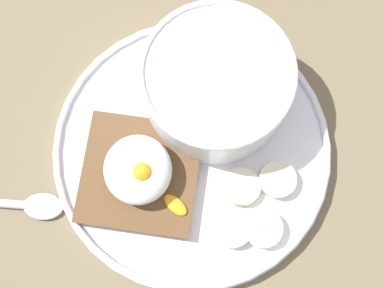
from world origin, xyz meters
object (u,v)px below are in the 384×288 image
at_px(oatmeal_bowl, 216,85).
at_px(banana_slice_front, 241,187).
at_px(toast_slice, 140,174).
at_px(banana_slice_back, 277,179).
at_px(banana_slice_left, 263,229).
at_px(banana_slice_right, 233,228).
at_px(spoon, 14,204).
at_px(poached_egg, 138,170).

relative_size(oatmeal_bowl, banana_slice_front, 2.72).
relative_size(toast_slice, banana_slice_front, 2.68).
relative_size(toast_slice, banana_slice_back, 3.01).
height_order(banana_slice_left, banana_slice_right, same).
height_order(toast_slice, banana_slice_right, same).
relative_size(toast_slice, spoon, 1.09).
bearing_deg(oatmeal_bowl, banana_slice_back, 21.96).
bearing_deg(oatmeal_bowl, banana_slice_right, -5.77).
bearing_deg(banana_slice_right, oatmeal_bowl, 174.23).
bearing_deg(banana_slice_right, banana_slice_back, 124.52).
height_order(banana_slice_back, spoon, banana_slice_back).
height_order(oatmeal_bowl, poached_egg, oatmeal_bowl).
bearing_deg(banana_slice_front, oatmeal_bowl, -177.72).
xyz_separation_m(banana_slice_back, spoon, (-0.03, -0.23, -0.01)).
height_order(banana_slice_left, banana_slice_back, same).
relative_size(poached_egg, banana_slice_left, 1.65).
bearing_deg(banana_slice_front, toast_slice, -109.47).
bearing_deg(banana_slice_left, banana_slice_front, -166.42).
relative_size(banana_slice_right, spoon, 0.41).
height_order(toast_slice, banana_slice_left, same).
relative_size(oatmeal_bowl, poached_egg, 1.69).
bearing_deg(poached_egg, toast_slice, -144.22).
distance_m(toast_slice, banana_slice_back, 0.12).
bearing_deg(banana_slice_left, banana_slice_right, -103.03).
relative_size(banana_slice_front, banana_slice_back, 1.12).
bearing_deg(banana_slice_left, banana_slice_back, 149.72).
bearing_deg(banana_slice_right, poached_egg, -132.58).
relative_size(banana_slice_left, banana_slice_right, 0.98).
bearing_deg(spoon, banana_slice_back, 82.60).
height_order(oatmeal_bowl, banana_slice_left, oatmeal_bowl).
distance_m(toast_slice, banana_slice_left, 0.12).
height_order(banana_slice_front, banana_slice_left, banana_slice_left).
distance_m(banana_slice_front, banana_slice_back, 0.03).
height_order(oatmeal_bowl, banana_slice_right, oatmeal_bowl).
distance_m(banana_slice_back, spoon, 0.23).
xyz_separation_m(banana_slice_front, banana_slice_right, (0.03, -0.02, 0.00)).
relative_size(oatmeal_bowl, banana_slice_back, 3.06).
distance_m(banana_slice_back, banana_slice_right, 0.06).
height_order(toast_slice, poached_egg, poached_egg).
height_order(toast_slice, banana_slice_front, toast_slice).
distance_m(oatmeal_bowl, spoon, 0.21).
relative_size(banana_slice_front, spoon, 0.41).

